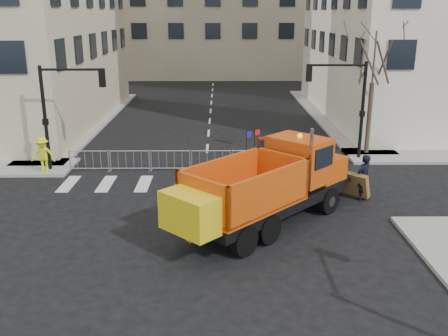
{
  "coord_description": "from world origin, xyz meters",
  "views": [
    {
      "loc": [
        0.74,
        -17.14,
        7.85
      ],
      "look_at": [
        0.92,
        2.5,
        1.72
      ],
      "focal_mm": 40.0,
      "sensor_mm": 36.0,
      "label": 1
    }
  ],
  "objects_px": {
    "worker": "(43,155)",
    "newspaper_box": "(262,147)",
    "cop_b": "(331,181)",
    "cop_a": "(363,177)",
    "plow_truck": "(265,185)",
    "cop_c": "(334,177)"
  },
  "relations": [
    {
      "from": "cop_a",
      "to": "worker",
      "type": "xyz_separation_m",
      "value": [
        -15.04,
        3.49,
        0.06
      ]
    },
    {
      "from": "cop_b",
      "to": "worker",
      "type": "xyz_separation_m",
      "value": [
        -13.59,
        3.66,
        0.14
      ]
    },
    {
      "from": "cop_c",
      "to": "worker",
      "type": "relative_size",
      "value": 0.86
    },
    {
      "from": "cop_c",
      "to": "worker",
      "type": "height_order",
      "value": "worker"
    },
    {
      "from": "cop_a",
      "to": "cop_c",
      "type": "bearing_deg",
      "value": -73.77
    },
    {
      "from": "worker",
      "to": "cop_a",
      "type": "bearing_deg",
      "value": -10.01
    },
    {
      "from": "worker",
      "to": "newspaper_box",
      "type": "xyz_separation_m",
      "value": [
        11.17,
        2.8,
        -0.38
      ]
    },
    {
      "from": "cop_c",
      "to": "worker",
      "type": "bearing_deg",
      "value": -38.76
    },
    {
      "from": "cop_c",
      "to": "cop_a",
      "type": "bearing_deg",
      "value": 115.6
    },
    {
      "from": "cop_a",
      "to": "newspaper_box",
      "type": "height_order",
      "value": "cop_a"
    },
    {
      "from": "cop_a",
      "to": "cop_b",
      "type": "height_order",
      "value": "cop_a"
    },
    {
      "from": "cop_b",
      "to": "cop_c",
      "type": "relative_size",
      "value": 1.18
    },
    {
      "from": "newspaper_box",
      "to": "plow_truck",
      "type": "bearing_deg",
      "value": -106.92
    },
    {
      "from": "cop_a",
      "to": "worker",
      "type": "distance_m",
      "value": 15.44
    },
    {
      "from": "cop_b",
      "to": "worker",
      "type": "height_order",
      "value": "worker"
    },
    {
      "from": "cop_a",
      "to": "worker",
      "type": "height_order",
      "value": "cop_a"
    },
    {
      "from": "worker",
      "to": "cop_b",
      "type": "bearing_deg",
      "value": -11.99
    },
    {
      "from": "cop_b",
      "to": "cop_a",
      "type": "bearing_deg",
      "value": -167.7
    },
    {
      "from": "cop_b",
      "to": "plow_truck",
      "type": "bearing_deg",
      "value": 46.66
    },
    {
      "from": "cop_c",
      "to": "worker",
      "type": "distance_m",
      "value": 14.21
    },
    {
      "from": "cop_a",
      "to": "plow_truck",
      "type": "bearing_deg",
      "value": -5.37
    },
    {
      "from": "cop_b",
      "to": "newspaper_box",
      "type": "xyz_separation_m",
      "value": [
        -2.42,
        6.45,
        -0.23
      ]
    }
  ]
}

